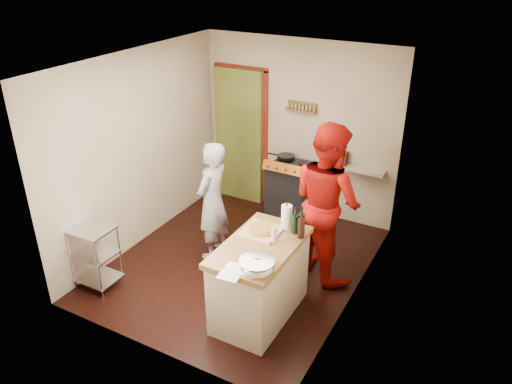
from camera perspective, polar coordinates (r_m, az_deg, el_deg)
floor at (r=6.57m, az=-1.87°, el=-8.12°), size 3.50×3.50×0.00m
back_wall at (r=7.72m, az=0.56°, el=6.85°), size 3.00×0.44×2.60m
left_wall at (r=6.76m, az=-13.14°, el=4.71°), size 0.04×3.50×2.60m
right_wall at (r=5.40m, az=11.84°, el=-0.90°), size 0.04×3.50×2.60m
ceiling at (r=5.52m, az=-2.27°, el=14.76°), size 3.00×3.50×0.02m
stove at (r=7.42m, az=3.93°, el=0.18°), size 0.60×0.63×1.00m
wire_shelving at (r=6.25m, az=-17.91°, el=-6.75°), size 0.48×0.40×0.80m
island at (r=5.48m, az=0.49°, el=-9.83°), size 0.72×1.32×1.22m
person_stripe at (r=6.37m, az=-5.01°, el=-1.08°), size 0.39×0.58×1.58m
person_red at (r=6.00m, az=8.15°, el=-1.06°), size 1.21×1.15×1.96m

